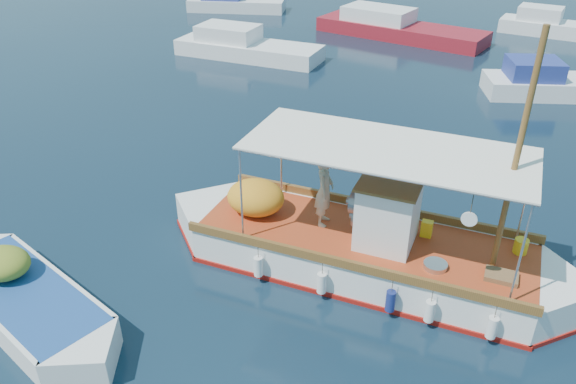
% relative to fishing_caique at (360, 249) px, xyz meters
% --- Properties ---
extents(ground, '(160.00, 160.00, 0.00)m').
position_rel_fishing_caique_xyz_m(ground, '(-0.28, -0.05, -0.58)').
color(ground, black).
rests_on(ground, ground).
extents(fishing_caique, '(10.77, 3.55, 6.58)m').
position_rel_fishing_caique_xyz_m(fishing_caique, '(0.00, 0.00, 0.00)').
color(fishing_caique, white).
rests_on(fishing_caique, ground).
extents(dinghy, '(5.95, 3.46, 1.57)m').
position_rel_fishing_caique_xyz_m(dinghy, '(-6.79, -4.04, -0.25)').
color(dinghy, white).
rests_on(dinghy, ground).
extents(bg_boat_nw, '(8.05, 3.07, 1.80)m').
position_rel_fishing_caique_xyz_m(bg_boat_nw, '(-9.78, 16.21, -0.09)').
color(bg_boat_nw, silver).
rests_on(bg_boat_nw, ground).
extents(bg_boat_n, '(10.50, 5.55, 1.80)m').
position_rel_fishing_caique_xyz_m(bg_boat_n, '(-2.78, 22.96, -0.09)').
color(bg_boat_n, maroon).
rests_on(bg_boat_n, ground).
extents(bg_boat_ne, '(5.89, 3.52, 1.80)m').
position_rel_fishing_caique_xyz_m(bg_boat_ne, '(5.16, 14.99, -0.09)').
color(bg_boat_ne, silver).
rests_on(bg_boat_ne, ground).
extents(bg_boat_far_w, '(7.08, 3.56, 1.80)m').
position_rel_fishing_caique_xyz_m(bg_boat_far_w, '(-14.88, 26.60, -0.09)').
color(bg_boat_far_w, silver).
rests_on(bg_boat_far_w, ground).
extents(bg_boat_far_n, '(6.43, 3.21, 1.80)m').
position_rel_fishing_caique_xyz_m(bg_boat_far_n, '(6.08, 26.45, -0.09)').
color(bg_boat_far_n, silver).
rests_on(bg_boat_far_n, ground).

